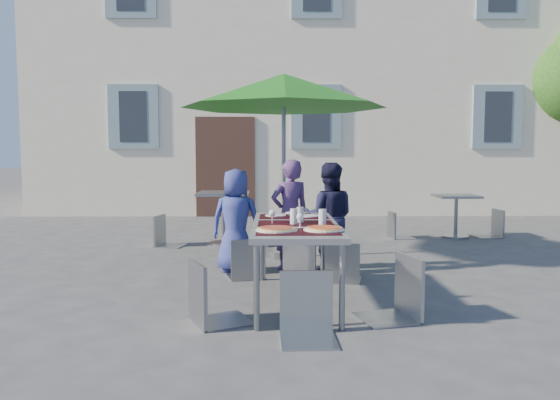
{
  "coord_description": "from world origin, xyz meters",
  "views": [
    {
      "loc": [
        -0.92,
        -4.59,
        1.42
      ],
      "look_at": [
        -0.85,
        1.43,
        0.9
      ],
      "focal_mm": 35.0,
      "sensor_mm": 36.0,
      "label": 1
    }
  ],
  "objects_px": {
    "child_0": "(236,221)",
    "chair_3": "(209,254)",
    "dining_table": "(295,229)",
    "bg_chair_r_1": "(493,207)",
    "chair_0": "(246,234)",
    "pizza_near_left": "(277,229)",
    "chair_1": "(302,229)",
    "chair_2": "(343,238)",
    "cafe_table_0": "(223,207)",
    "bg_chair_r_0": "(263,209)",
    "child_1": "(290,215)",
    "cafe_table_1": "(456,209)",
    "chair_4": "(399,249)",
    "chair_5": "(308,266)",
    "patio_umbrella": "(284,92)",
    "bg_chair_l_1": "(397,209)",
    "bg_chair_l_0": "(165,212)",
    "child_2": "(328,217)",
    "pizza_near_right": "(324,229)"
  },
  "relations": [
    {
      "from": "bg_chair_r_0",
      "to": "dining_table",
      "type": "bearing_deg",
      "value": -83.45
    },
    {
      "from": "chair_3",
      "to": "pizza_near_left",
      "type": "bearing_deg",
      "value": 17.66
    },
    {
      "from": "pizza_near_left",
      "to": "chair_4",
      "type": "distance_m",
      "value": 1.05
    },
    {
      "from": "chair_4",
      "to": "dining_table",
      "type": "bearing_deg",
      "value": 147.17
    },
    {
      "from": "chair_3",
      "to": "child_0",
      "type": "bearing_deg",
      "value": 87.54
    },
    {
      "from": "child_0",
      "to": "bg_chair_r_0",
      "type": "height_order",
      "value": "child_0"
    },
    {
      "from": "pizza_near_right",
      "to": "chair_2",
      "type": "bearing_deg",
      "value": 75.38
    },
    {
      "from": "cafe_table_1",
      "to": "pizza_near_right",
      "type": "bearing_deg",
      "value": -120.84
    },
    {
      "from": "dining_table",
      "to": "bg_chair_r_1",
      "type": "bearing_deg",
      "value": 48.52
    },
    {
      "from": "chair_2",
      "to": "bg_chair_r_1",
      "type": "relative_size",
      "value": 0.96
    },
    {
      "from": "child_1",
      "to": "cafe_table_1",
      "type": "height_order",
      "value": "child_1"
    },
    {
      "from": "child_2",
      "to": "cafe_table_1",
      "type": "distance_m",
      "value": 3.5
    },
    {
      "from": "chair_3",
      "to": "patio_umbrella",
      "type": "bearing_deg",
      "value": 77.09
    },
    {
      "from": "pizza_near_left",
      "to": "child_2",
      "type": "bearing_deg",
      "value": 70.96
    },
    {
      "from": "dining_table",
      "to": "pizza_near_left",
      "type": "height_order",
      "value": "pizza_near_left"
    },
    {
      "from": "chair_1",
      "to": "bg_chair_r_1",
      "type": "height_order",
      "value": "chair_1"
    },
    {
      "from": "chair_2",
      "to": "chair_4",
      "type": "distance_m",
      "value": 1.35
    },
    {
      "from": "patio_umbrella",
      "to": "bg_chair_l_1",
      "type": "xyz_separation_m",
      "value": [
        1.91,
        1.61,
        -1.73
      ]
    },
    {
      "from": "chair_3",
      "to": "chair_0",
      "type": "bearing_deg",
      "value": 82.11
    },
    {
      "from": "child_2",
      "to": "bg_chair_r_1",
      "type": "distance_m",
      "value": 4.0
    },
    {
      "from": "pizza_near_left",
      "to": "cafe_table_1",
      "type": "xyz_separation_m",
      "value": [
        3.01,
        4.37,
        -0.29
      ]
    },
    {
      "from": "child_0",
      "to": "chair_3",
      "type": "height_order",
      "value": "child_0"
    },
    {
      "from": "chair_0",
      "to": "cafe_table_0",
      "type": "bearing_deg",
      "value": 101.72
    },
    {
      "from": "chair_4",
      "to": "child_0",
      "type": "bearing_deg",
      "value": 129.28
    },
    {
      "from": "bg_chair_l_1",
      "to": "bg_chair_r_1",
      "type": "relative_size",
      "value": 0.95
    },
    {
      "from": "dining_table",
      "to": "bg_chair_r_1",
      "type": "height_order",
      "value": "bg_chair_r_1"
    },
    {
      "from": "chair_0",
      "to": "bg_chair_r_0",
      "type": "distance_m",
      "value": 2.27
    },
    {
      "from": "cafe_table_0",
      "to": "dining_table",
      "type": "bearing_deg",
      "value": -72.95
    },
    {
      "from": "chair_5",
      "to": "bg_chair_r_1",
      "type": "distance_m",
      "value": 6.0
    },
    {
      "from": "chair_3",
      "to": "patio_umbrella",
      "type": "relative_size",
      "value": 0.36
    },
    {
      "from": "child_2",
      "to": "bg_chair_l_0",
      "type": "distance_m",
      "value": 2.94
    },
    {
      "from": "chair_1",
      "to": "chair_2",
      "type": "xyz_separation_m",
      "value": [
        0.42,
        -0.39,
        -0.04
      ]
    },
    {
      "from": "cafe_table_0",
      "to": "pizza_near_left",
      "type": "bearing_deg",
      "value": -77.78
    },
    {
      "from": "chair_2",
      "to": "bg_chair_r_0",
      "type": "height_order",
      "value": "bg_chair_r_0"
    },
    {
      "from": "child_1",
      "to": "cafe_table_0",
      "type": "distance_m",
      "value": 2.01
    },
    {
      "from": "pizza_near_left",
      "to": "chair_0",
      "type": "xyz_separation_m",
      "value": [
        -0.33,
        1.44,
        -0.26
      ]
    },
    {
      "from": "chair_3",
      "to": "chair_4",
      "type": "relative_size",
      "value": 0.97
    },
    {
      "from": "chair_4",
      "to": "bg_chair_r_0",
      "type": "xyz_separation_m",
      "value": [
        -1.22,
        3.75,
        -0.05
      ]
    },
    {
      "from": "cafe_table_0",
      "to": "chair_3",
      "type": "bearing_deg",
      "value": -86.37
    },
    {
      "from": "chair_1",
      "to": "chair_5",
      "type": "xyz_separation_m",
      "value": [
        -0.07,
        -2.17,
        0.02
      ]
    },
    {
      "from": "child_1",
      "to": "chair_4",
      "type": "height_order",
      "value": "child_1"
    },
    {
      "from": "chair_4",
      "to": "bg_chair_l_0",
      "type": "relative_size",
      "value": 1.15
    },
    {
      "from": "child_1",
      "to": "chair_5",
      "type": "distance_m",
      "value": 2.47
    },
    {
      "from": "child_1",
      "to": "chair_3",
      "type": "xyz_separation_m",
      "value": [
        -0.73,
        -2.12,
        -0.08
      ]
    },
    {
      "from": "chair_5",
      "to": "cafe_table_0",
      "type": "xyz_separation_m",
      "value": [
        -1.04,
        4.22,
        0.03
      ]
    },
    {
      "from": "chair_4",
      "to": "cafe_table_1",
      "type": "bearing_deg",
      "value": 65.99
    },
    {
      "from": "bg_chair_r_0",
      "to": "cafe_table_1",
      "type": "relative_size",
      "value": 1.33
    },
    {
      "from": "child_1",
      "to": "chair_5",
      "type": "xyz_separation_m",
      "value": [
        0.06,
        -2.46,
        -0.11
      ]
    },
    {
      "from": "child_0",
      "to": "chair_3",
      "type": "xyz_separation_m",
      "value": [
        -0.08,
        -1.97,
        -0.03
      ]
    },
    {
      "from": "cafe_table_0",
      "to": "chair_5",
      "type": "bearing_deg",
      "value": -76.19
    }
  ]
}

